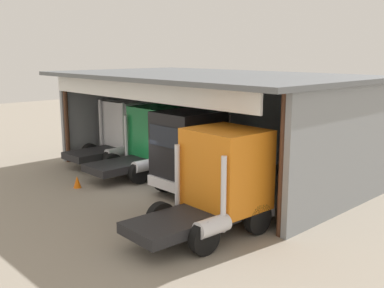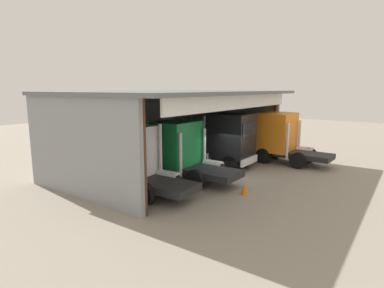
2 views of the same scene
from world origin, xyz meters
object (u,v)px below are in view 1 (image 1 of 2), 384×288
at_px(truck_orange_center_left_bay, 220,179).
at_px(traffic_cone, 77,182).
at_px(truck_green_center_bay, 152,140).
at_px(truck_black_left_bay, 193,150).
at_px(tool_cart, 316,173).
at_px(oil_drum, 327,170).
at_px(truck_white_yard_outside, 125,130).

bearing_deg(truck_orange_center_left_bay, traffic_cone, -169.99).
relative_size(truck_green_center_bay, truck_orange_center_left_bay, 0.97).
bearing_deg(truck_orange_center_left_bay, truck_black_left_bay, 151.17).
xyz_separation_m(truck_orange_center_left_bay, tool_cart, (-0.78, 7.56, -1.35)).
height_order(truck_orange_center_left_bay, traffic_cone, truck_orange_center_left_bay).
height_order(truck_green_center_bay, oil_drum, truck_green_center_bay).
bearing_deg(truck_white_yard_outside, traffic_cone, -59.77).
distance_m(truck_green_center_bay, oil_drum, 8.88).
bearing_deg(oil_drum, truck_orange_center_left_bay, -84.56).
bearing_deg(truck_green_center_bay, traffic_cone, -94.53).
xyz_separation_m(tool_cart, traffic_cone, (-7.22, -8.62, -0.22)).
bearing_deg(traffic_cone, tool_cart, 50.06).
height_order(oil_drum, traffic_cone, oil_drum).
bearing_deg(truck_green_center_bay, oil_drum, 38.89).
bearing_deg(truck_green_center_bay, truck_black_left_bay, -11.80).
distance_m(truck_green_center_bay, truck_black_left_bay, 3.97).
xyz_separation_m(truck_green_center_bay, truck_orange_center_left_bay, (7.67, -3.11, 0.10)).
distance_m(truck_orange_center_left_bay, traffic_cone, 8.22).
bearing_deg(oil_drum, truck_white_yard_outside, -154.33).
distance_m(truck_green_center_bay, tool_cart, 8.29).
bearing_deg(traffic_cone, truck_white_yard_outside, 121.69).
distance_m(truck_black_left_bay, truck_orange_center_left_bay, 4.42).
distance_m(truck_white_yard_outside, traffic_cone, 5.84).
xyz_separation_m(truck_green_center_bay, tool_cart, (6.88, 4.45, -1.25)).
bearing_deg(oil_drum, truck_green_center_bay, -141.16).
distance_m(tool_cart, traffic_cone, 11.25).
height_order(truck_green_center_bay, truck_black_left_bay, truck_black_left_bay).
bearing_deg(oil_drum, traffic_cone, -126.55).
xyz_separation_m(truck_orange_center_left_bay, oil_drum, (-0.82, 8.62, -1.40)).
relative_size(truck_orange_center_left_bay, tool_cart, 5.23).
distance_m(truck_white_yard_outside, truck_orange_center_left_bay, 11.59).
relative_size(truck_white_yard_outside, truck_green_center_bay, 1.03).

